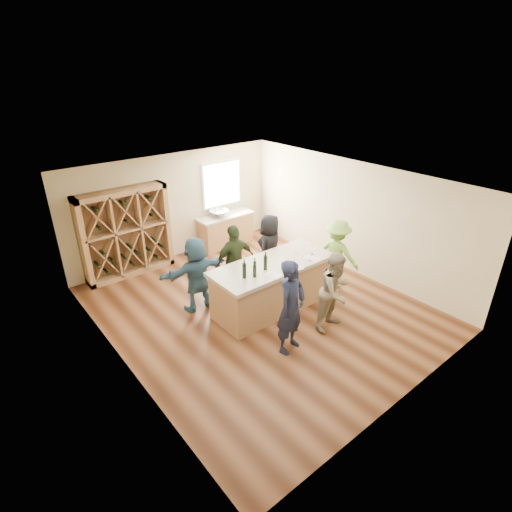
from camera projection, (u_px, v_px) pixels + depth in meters
floor at (258, 309)px, 8.82m from camera, size 6.00×7.00×0.10m
ceiling at (259, 180)px, 7.54m from camera, size 6.00×7.00×0.10m
wall_back at (174, 206)px, 10.65m from camera, size 6.00×0.10×2.80m
wall_front at (416, 332)px, 5.71m from camera, size 6.00×0.10×2.80m
wall_left at (113, 300)px, 6.45m from camera, size 0.10×7.00×2.80m
wall_right at (353, 217)px, 9.91m from camera, size 0.10×7.00×2.80m
window_frame at (222, 184)px, 11.29m from camera, size 1.30×0.06×1.30m
window_pane at (222, 184)px, 11.27m from camera, size 1.18×0.01×1.18m
wine_rack at (126, 233)px, 9.74m from camera, size 2.20×0.45×2.20m
back_counter_base at (226, 231)px, 11.63m from camera, size 1.60×0.58×0.86m
back_counter_top at (225, 216)px, 11.43m from camera, size 1.70×0.62×0.06m
sink at (219, 213)px, 11.26m from camera, size 0.54×0.54×0.19m
faucet at (216, 210)px, 11.36m from camera, size 0.02×0.02×0.30m
tasting_counter_base at (272, 287)px, 8.60m from camera, size 2.60×1.00×1.00m
tasting_counter_top at (273, 265)px, 8.36m from camera, size 2.72×1.12×0.08m
wine_bottle_a at (244, 271)px, 7.71m from camera, size 0.09×0.09×0.32m
wine_bottle_b at (255, 271)px, 7.75m from camera, size 0.07×0.07×0.28m
wine_bottle_c at (255, 268)px, 7.87m from camera, size 0.09×0.09×0.27m
wine_bottle_e at (265, 263)px, 8.01m from camera, size 0.09×0.09×0.31m
wine_glass_b at (296, 263)px, 8.13m from camera, size 0.08×0.08×0.19m
wine_glass_c at (310, 257)px, 8.40m from camera, size 0.08×0.08×0.19m
wine_glass_d at (296, 256)px, 8.44m from camera, size 0.08×0.08×0.16m
wine_glass_e at (313, 250)px, 8.68m from camera, size 0.08×0.08×0.19m
tasting_menu_a at (273, 275)px, 7.89m from camera, size 0.32×0.37×0.00m
tasting_menu_b at (296, 267)px, 8.18m from camera, size 0.28×0.34×0.00m
tasting_menu_c at (312, 258)px, 8.55m from camera, size 0.27×0.34×0.00m
person_near_left at (291, 307)px, 7.14m from camera, size 0.77×0.65×1.83m
person_near_right at (335, 291)px, 7.81m from camera, size 0.84×0.52×1.65m
person_server at (336, 254)px, 9.27m from camera, size 0.84×1.19×1.68m
person_far_mid at (235, 261)px, 8.92m from camera, size 1.03×0.58×1.71m
person_far_right at (270, 249)px, 9.52m from camera, size 0.97×0.80×1.70m
person_far_left at (197, 274)px, 8.43m from camera, size 1.57×0.64×1.66m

